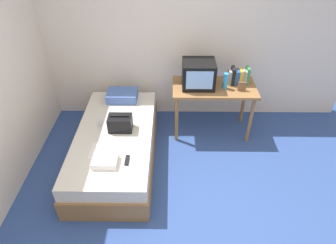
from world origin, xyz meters
TOP-DOWN VIEW (x-y plane):
  - ground_plane at (0.00, 0.00)m, footprint 8.00×8.00m
  - wall_back at (0.00, 2.00)m, footprint 5.20×0.10m
  - bed at (-0.82, 0.82)m, footprint 1.00×2.00m
  - desk at (0.51, 1.46)m, footprint 1.16×0.60m
  - tv at (0.28, 1.48)m, footprint 0.44×0.39m
  - water_bottle at (0.64, 1.41)m, footprint 0.07×0.07m
  - book_row at (0.84, 1.55)m, footprint 0.28×0.16m
  - picture_frame at (0.86, 1.35)m, footprint 0.11×0.02m
  - pillow at (-0.82, 1.59)m, footprint 0.44×0.31m
  - handbag at (-0.74, 0.87)m, footprint 0.30×0.20m
  - magazine at (-0.95, 0.46)m, footprint 0.21×0.29m
  - remote_dark at (-0.59, 0.29)m, footprint 0.04×0.16m
  - remote_silver at (-1.04, 0.97)m, footprint 0.04×0.14m
  - folded_towel at (-0.83, 0.25)m, footprint 0.28×0.22m

SIDE VIEW (x-z plane):
  - ground_plane at x=0.00m, z-range 0.00..0.00m
  - bed at x=-0.82m, z-range 0.00..0.47m
  - magazine at x=-0.95m, z-range 0.47..0.48m
  - remote_dark at x=-0.59m, z-range 0.47..0.49m
  - remote_silver at x=-1.04m, z-range 0.47..0.49m
  - folded_towel at x=-0.83m, z-range 0.47..0.55m
  - pillow at x=-0.82m, z-range 0.47..0.60m
  - handbag at x=-0.74m, z-range 0.46..0.69m
  - desk at x=0.51m, z-range 0.29..1.07m
  - picture_frame at x=0.86m, z-range 0.78..0.91m
  - book_row at x=0.84m, z-range 0.77..1.01m
  - water_bottle at x=0.64m, z-range 0.78..1.00m
  - tv at x=0.28m, z-range 0.78..1.14m
  - wall_back at x=0.00m, z-range 0.00..2.60m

